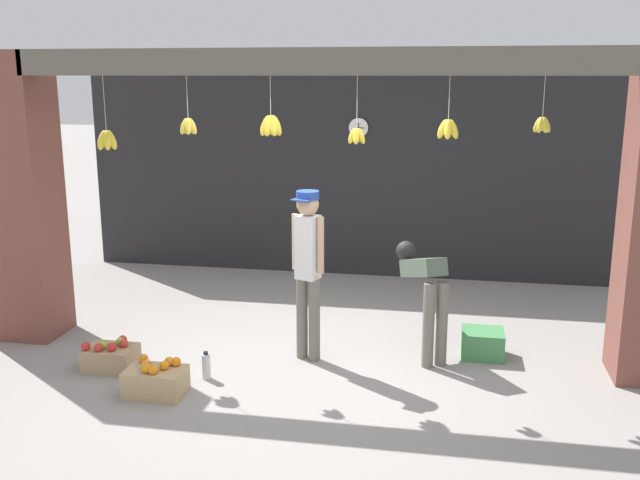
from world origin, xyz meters
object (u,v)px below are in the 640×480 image
(shopkeeper, at_px, (308,262))
(worker_stooping, at_px, (425,287))
(wall_clock, at_px, (359,128))
(produce_box_green, at_px, (482,343))
(water_bottle, at_px, (206,366))
(fruit_crate_oranges, at_px, (156,380))
(fruit_crate_apples, at_px, (111,356))

(shopkeeper, distance_m, worker_stooping, 1.15)
(wall_clock, bearing_deg, worker_stooping, -69.90)
(produce_box_green, distance_m, water_bottle, 2.68)
(fruit_crate_oranges, distance_m, fruit_crate_apples, 0.76)
(water_bottle, bearing_deg, fruit_crate_apples, 177.68)
(fruit_crate_oranges, bearing_deg, worker_stooping, 29.49)
(worker_stooping, relative_size, water_bottle, 4.11)
(worker_stooping, distance_m, wall_clock, 3.25)
(produce_box_green, relative_size, water_bottle, 1.55)
(worker_stooping, relative_size, produce_box_green, 2.65)
(fruit_crate_oranges, bearing_deg, shopkeeper, 41.79)
(worker_stooping, bearing_deg, wall_clock, 80.42)
(shopkeeper, bearing_deg, worker_stooping, -147.00)
(water_bottle, distance_m, wall_clock, 4.22)
(fruit_crate_oranges, relative_size, fruit_crate_apples, 1.10)
(fruit_crate_oranges, relative_size, wall_clock, 1.86)
(worker_stooping, relative_size, fruit_crate_apples, 2.33)
(fruit_crate_apples, distance_m, water_bottle, 0.95)
(shopkeeper, bearing_deg, water_bottle, 57.73)
(shopkeeper, distance_m, fruit_crate_apples, 2.05)
(fruit_crate_apples, height_order, wall_clock, wall_clock)
(produce_box_green, xyz_separation_m, wall_clock, (-1.60, 2.67, 1.88))
(wall_clock, bearing_deg, shopkeeper, -91.40)
(fruit_crate_oranges, xyz_separation_m, wall_clock, (1.21, 4.06, 1.89))
(fruit_crate_oranges, height_order, water_bottle, fruit_crate_oranges)
(fruit_crate_oranges, distance_m, wall_clock, 4.64)
(produce_box_green, bearing_deg, fruit_crate_oranges, -153.70)
(shopkeeper, xyz_separation_m, water_bottle, (-0.82, -0.63, -0.85))
(water_bottle, bearing_deg, produce_box_green, 21.80)
(shopkeeper, distance_m, water_bottle, 1.34)
(fruit_crate_apples, relative_size, produce_box_green, 1.13)
(shopkeeper, xyz_separation_m, fruit_crate_apples, (-1.77, -0.59, -0.85))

